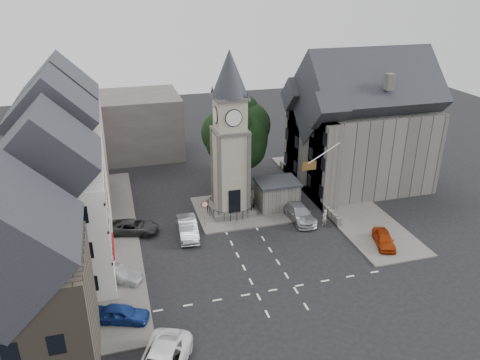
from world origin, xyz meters
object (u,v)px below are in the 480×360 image
object	(u,v)px
car_west_blue	(122,314)
car_east_red	(384,239)
clock_tower	(230,136)
stone_shelter	(277,194)
pedestrian	(325,217)

from	to	relation	value
car_west_blue	car_east_red	xyz separation A→B (m)	(23.00, 3.92, -0.00)
clock_tower	stone_shelter	distance (m)	8.15
stone_shelter	car_west_blue	bearing A→B (deg)	-140.43
stone_shelter	pedestrian	distance (m)	5.70
clock_tower	pedestrian	world-z (taller)	clock_tower
clock_tower	car_east_red	world-z (taller)	clock_tower
car_east_red	pedestrian	xyz separation A→B (m)	(-3.50, 4.88, 0.19)
car_east_red	pedestrian	size ratio (longest dim) A/B	2.27
car_west_blue	pedestrian	bearing A→B (deg)	-45.76
clock_tower	pedestrian	distance (m)	11.99
car_west_blue	pedestrian	distance (m)	21.40
car_east_red	stone_shelter	bearing A→B (deg)	142.35
stone_shelter	car_east_red	world-z (taller)	stone_shelter
clock_tower	stone_shelter	world-z (taller)	clock_tower
pedestrian	car_east_red	bearing A→B (deg)	103.96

